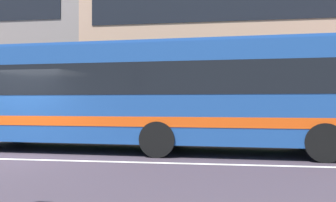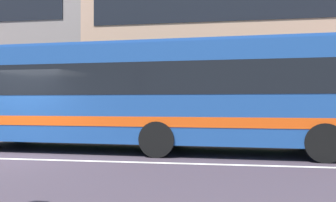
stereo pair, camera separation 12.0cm
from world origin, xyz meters
The scene contains 5 objects.
ground_plane centered at (0.00, 0.00, 0.00)m, with size 160.00×160.00×0.00m, color #3A303B.
lane_centre_line centered at (0.00, 0.00, 0.00)m, with size 60.00×0.16×0.01m, color silver.
hedge_row_far centered at (3.20, 5.45, 0.55)m, with size 13.37×1.10×1.10m, color #2C5E2A.
apartment_block_right centered at (7.81, 13.88, 5.80)m, with size 18.50×10.39×11.60m.
transit_bus centered at (3.42, 2.09, 1.83)m, with size 12.32×3.14×3.31m.
Camera 1 is at (5.75, -8.48, 1.51)m, focal length 36.61 mm.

